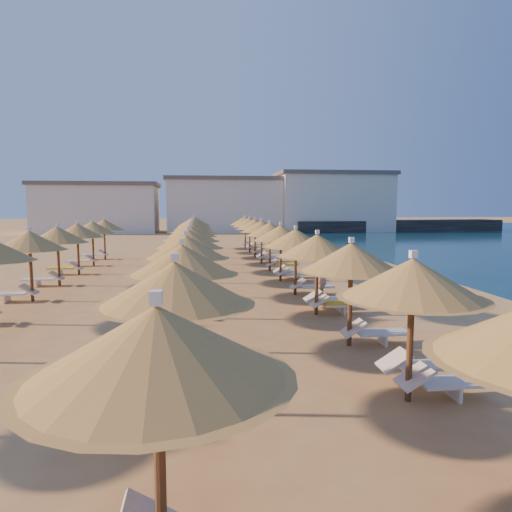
{
  "coord_description": "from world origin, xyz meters",
  "views": [
    {
      "loc": [
        -1.75,
        -16.52,
        3.63
      ],
      "look_at": [
        0.79,
        4.0,
        1.3
      ],
      "focal_mm": 32.0,
      "sensor_mm": 36.0,
      "label": 1
    }
  ],
  "objects": [
    {
      "name": "ground",
      "position": [
        0.0,
        0.0,
        0.0
      ],
      "size": [
        220.0,
        220.0,
        0.0
      ],
      "primitive_type": "plane",
      "color": "tan",
      "rests_on": "ground"
    },
    {
      "name": "jetty",
      "position": [
        25.67,
        43.79,
        0.75
      ],
      "size": [
        30.24,
        6.77,
        1.5
      ],
      "primitive_type": "cube",
      "rotation": [
        0.0,
        0.0,
        0.09
      ],
      "color": "black",
      "rests_on": "ground"
    },
    {
      "name": "hotel_blocks",
      "position": [
        2.3,
        45.59,
        3.7
      ],
      "size": [
        47.1,
        9.34,
        8.1
      ],
      "color": "white",
      "rests_on": "ground"
    },
    {
      "name": "parasol_row_east",
      "position": [
        2.05,
        2.98,
        2.26
      ],
      "size": [
        2.73,
        39.76,
        2.82
      ],
      "color": "brown",
      "rests_on": "ground"
    },
    {
      "name": "parasol_row_west",
      "position": [
        -2.17,
        2.98,
        2.26
      ],
      "size": [
        2.73,
        39.76,
        2.82
      ],
      "color": "brown",
      "rests_on": "ground"
    },
    {
      "name": "parasol_row_inland",
      "position": [
        -8.04,
        2.98,
        2.26
      ],
      "size": [
        2.73,
        26.3,
        2.82
      ],
      "color": "brown",
      "rests_on": "ground"
    },
    {
      "name": "loungers",
      "position": [
        -1.65,
        2.76,
        0.34
      ],
      "size": [
        13.25,
        37.62,
        0.66
      ],
      "color": "silver",
      "rests_on": "ground"
    },
    {
      "name": "beachgoer_a",
      "position": [
        3.03,
        0.98,
        0.86
      ],
      "size": [
        0.64,
        0.74,
        1.73
      ],
      "primitive_type": "imported",
      "rotation": [
        0.0,
        0.0,
        -2.0
      ],
      "color": "tan",
      "rests_on": "ground"
    },
    {
      "name": "beachgoer_c",
      "position": [
        5.23,
        7.1,
        0.79
      ],
      "size": [
        0.89,
        0.95,
        1.57
      ],
      "primitive_type": "imported",
      "rotation": [
        0.0,
        0.0,
        -0.86
      ],
      "color": "tan",
      "rests_on": "ground"
    }
  ]
}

